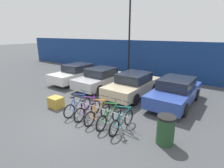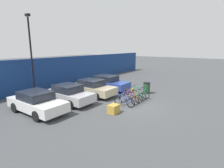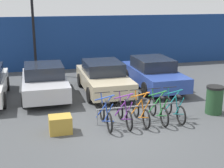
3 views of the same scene
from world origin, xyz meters
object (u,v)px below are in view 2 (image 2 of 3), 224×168
bicycle_purple (129,99)px  car_beige (92,88)px  car_silver (69,94)px  car_blue (107,83)px  bicycle_blue (124,101)px  bicycle_green (136,95)px  bicycle_orange (133,97)px  car_white (37,102)px  bicycle_teal (140,94)px  cargo_crate (114,109)px  bike_rack (131,96)px  lamp_post (31,52)px  trash_bin (147,88)px

bicycle_purple → car_beige: (0.17, 3.78, 0.31)m
car_silver → car_blue: 5.05m
bicycle_blue → bicycle_green: same height
bicycle_blue → bicycle_orange: (1.23, 0.00, 0.00)m
bicycle_orange → car_white: size_ratio=0.40×
bicycle_blue → bicycle_orange: bearing=1.8°
car_silver → bicycle_green: bearing=-46.5°
bicycle_teal → cargo_crate: bearing=-174.6°
bike_rack → car_silver: car_silver is taller
bike_rack → bicycle_purple: 0.61m
car_silver → bicycle_orange: bearing=-52.0°
bicycle_orange → lamp_post: lamp_post is taller
bicycle_blue → lamp_post: (-2.00, 7.97, 3.36)m
bicycle_green → car_white: car_white is taller
bike_rack → bicycle_purple: bicycle_purple is taller
car_blue → trash_bin: size_ratio=4.28×
car_white → car_silver: 2.50m
car_blue → bicycle_purple: bearing=-123.4°
car_beige → bicycle_orange: bearing=-83.8°
bicycle_blue → lamp_post: size_ratio=0.25×
bicycle_blue → car_silver: size_ratio=0.43×
bicycle_teal → car_beige: size_ratio=0.40×
bicycle_blue → lamp_post: 8.88m
car_blue → car_beige: bearing=-174.8°
car_beige → cargo_crate: 4.56m
bike_rack → lamp_post: lamp_post is taller
bicycle_green → bike_rack: bearing=168.0°
bicycle_teal → car_white: (-6.71, 3.96, 0.31)m
bicycle_blue → car_white: size_ratio=0.40×
bicycle_purple → lamp_post: size_ratio=0.25×
bicycle_orange → car_blue: size_ratio=0.39×
bicycle_blue → car_white: car_white is taller
bicycle_green → bicycle_blue: bearing=-178.7°
trash_bin → cargo_crate: bearing=-177.1°
bicycle_purple → lamp_post: (-2.65, 7.97, 3.36)m
car_silver → car_blue: bearing=2.1°
bicycle_teal → car_white: bearing=153.0°
lamp_post → car_silver: bearing=-86.6°
bicycle_blue → car_white: 5.82m
bicycle_purple → car_beige: car_beige is taller
bike_rack → bicycle_orange: 0.18m
bicycle_teal → trash_bin: bearing=9.0°
bicycle_teal → car_beige: bearing=117.1°
bicycle_purple → bicycle_teal: size_ratio=1.00×
bicycle_purple → trash_bin: 3.49m
bicycle_teal → car_blue: (0.82, 4.00, 0.31)m
bike_rack → car_silver: bearing=129.2°
car_white → lamp_post: 5.52m
bicycle_orange → car_beige: 3.81m
car_blue → lamp_post: size_ratio=0.65×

